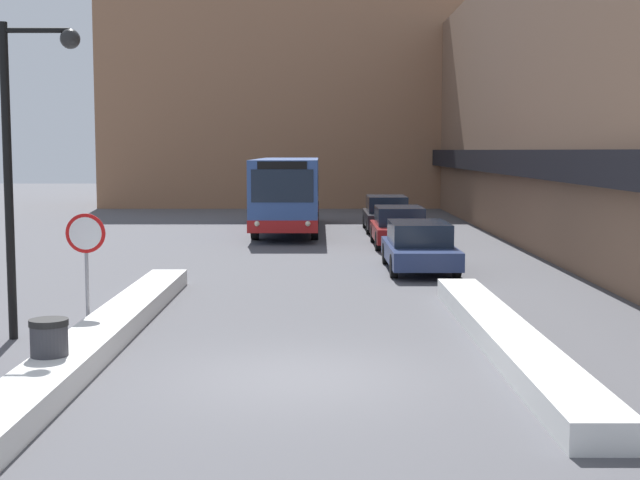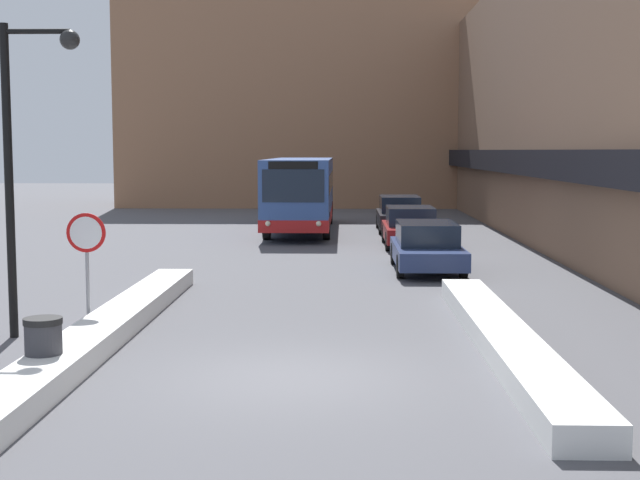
% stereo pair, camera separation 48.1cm
% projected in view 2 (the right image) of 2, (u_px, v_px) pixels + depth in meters
% --- Properties ---
extents(ground_plane, '(160.00, 160.00, 0.00)m').
position_uv_depth(ground_plane, '(292.00, 378.00, 13.68)').
color(ground_plane, '#515156').
extents(building_row_right, '(5.50, 60.00, 10.88)m').
position_uv_depth(building_row_right, '(566.00, 103.00, 36.74)').
color(building_row_right, brown).
rests_on(building_row_right, ground_plane).
extents(building_backdrop_far, '(26.00, 8.00, 14.05)m').
position_uv_depth(building_backdrop_far, '(332.00, 94.00, 56.35)').
color(building_backdrop_far, '#996B4C').
rests_on(building_backdrop_far, ground_plane).
extents(snow_bank_left, '(0.90, 14.73, 0.39)m').
position_uv_depth(snow_bank_left, '(99.00, 334.00, 15.98)').
color(snow_bank_left, silver).
rests_on(snow_bank_left, ground_plane).
extents(snow_bank_right, '(0.90, 11.38, 0.41)m').
position_uv_depth(snow_bank_right, '(503.00, 337.00, 15.66)').
color(snow_bank_right, silver).
rests_on(snow_bank_right, ground_plane).
extents(city_bus, '(2.62, 11.96, 3.12)m').
position_uv_depth(city_bus, '(301.00, 192.00, 38.28)').
color(city_bus, '#335193').
rests_on(city_bus, ground_plane).
extents(parked_car_front, '(1.92, 4.82, 1.40)m').
position_uv_depth(parked_car_front, '(427.00, 246.00, 25.75)').
color(parked_car_front, navy).
rests_on(parked_car_front, ground_plane).
extents(parked_car_middle, '(1.92, 4.60, 1.44)m').
position_uv_depth(parked_car_middle, '(410.00, 226.00, 32.25)').
color(parked_car_middle, maroon).
rests_on(parked_car_middle, ground_plane).
extents(parked_car_back, '(1.91, 4.85, 1.51)m').
position_uv_depth(parked_car_back, '(400.00, 214.00, 38.41)').
color(parked_car_back, black).
rests_on(parked_car_back, ground_plane).
extents(stop_sign, '(0.76, 0.08, 2.28)m').
position_uv_depth(stop_sign, '(86.00, 245.00, 17.14)').
color(stop_sign, gray).
rests_on(stop_sign, ground_plane).
extents(street_lamp, '(1.46, 0.36, 5.77)m').
position_uv_depth(street_lamp, '(24.00, 143.00, 16.28)').
color(street_lamp, black).
rests_on(street_lamp, ground_plane).
extents(trash_bin, '(0.59, 0.59, 0.95)m').
position_uv_depth(trash_bin, '(44.00, 348.00, 13.55)').
color(trash_bin, '#38383D').
rests_on(trash_bin, ground_plane).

